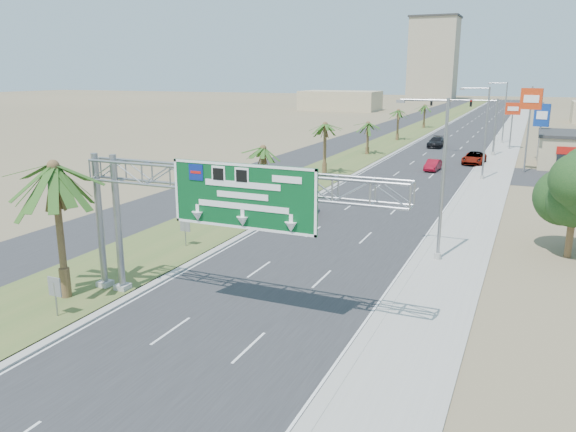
# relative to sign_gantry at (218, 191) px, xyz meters

# --- Properties ---
(ground) EXTENTS (600.00, 600.00, 0.00)m
(ground) POSITION_rel_sign_gantry_xyz_m (1.06, -9.93, -6.06)
(ground) COLOR #8C7A59
(ground) RESTS_ON ground
(road) EXTENTS (12.00, 300.00, 0.02)m
(road) POSITION_rel_sign_gantry_xyz_m (1.06, 100.07, -6.05)
(road) COLOR #28282B
(road) RESTS_ON ground
(sidewalk_right) EXTENTS (4.00, 300.00, 0.10)m
(sidewalk_right) POSITION_rel_sign_gantry_xyz_m (9.56, 100.07, -6.01)
(sidewalk_right) COLOR #9E9B93
(sidewalk_right) RESTS_ON ground
(median_grass) EXTENTS (7.00, 300.00, 0.12)m
(median_grass) POSITION_rel_sign_gantry_xyz_m (-8.94, 100.07, -6.00)
(median_grass) COLOR #46602A
(median_grass) RESTS_ON ground
(opposing_road) EXTENTS (8.00, 300.00, 0.02)m
(opposing_road) POSITION_rel_sign_gantry_xyz_m (-15.94, 100.07, -6.05)
(opposing_road) COLOR #28282B
(opposing_road) RESTS_ON ground
(sign_gantry) EXTENTS (16.75, 1.24, 7.50)m
(sign_gantry) POSITION_rel_sign_gantry_xyz_m (0.00, 0.00, 0.00)
(sign_gantry) COLOR gray
(sign_gantry) RESTS_ON ground
(palm_near) EXTENTS (5.70, 5.70, 8.35)m
(palm_near) POSITION_rel_sign_gantry_xyz_m (-8.14, -1.93, 0.87)
(palm_near) COLOR brown
(palm_near) RESTS_ON ground
(palm_row_b) EXTENTS (3.99, 3.99, 5.95)m
(palm_row_b) POSITION_rel_sign_gantry_xyz_m (-8.44, 22.07, -1.16)
(palm_row_b) COLOR brown
(palm_row_b) RESTS_ON ground
(palm_row_c) EXTENTS (3.99, 3.99, 6.75)m
(palm_row_c) POSITION_rel_sign_gantry_xyz_m (-8.44, 38.07, -0.39)
(palm_row_c) COLOR brown
(palm_row_c) RESTS_ON ground
(palm_row_d) EXTENTS (3.99, 3.99, 5.45)m
(palm_row_d) POSITION_rel_sign_gantry_xyz_m (-8.44, 56.07, -1.64)
(palm_row_d) COLOR brown
(palm_row_d) RESTS_ON ground
(palm_row_e) EXTENTS (3.99, 3.99, 6.15)m
(palm_row_e) POSITION_rel_sign_gantry_xyz_m (-8.44, 75.07, -0.97)
(palm_row_e) COLOR brown
(palm_row_e) RESTS_ON ground
(palm_row_f) EXTENTS (3.99, 3.99, 5.75)m
(palm_row_f) POSITION_rel_sign_gantry_xyz_m (-8.44, 100.07, -1.35)
(palm_row_f) COLOR brown
(palm_row_f) RESTS_ON ground
(streetlight_near) EXTENTS (3.27, 0.44, 10.00)m
(streetlight_near) POSITION_rel_sign_gantry_xyz_m (8.36, 12.07, -1.36)
(streetlight_near) COLOR gray
(streetlight_near) RESTS_ON ground
(streetlight_mid) EXTENTS (3.27, 0.44, 10.00)m
(streetlight_mid) POSITION_rel_sign_gantry_xyz_m (8.36, 42.07, -1.36)
(streetlight_mid) COLOR gray
(streetlight_mid) RESTS_ON ground
(streetlight_far) EXTENTS (3.27, 0.44, 10.00)m
(streetlight_far) POSITION_rel_sign_gantry_xyz_m (8.36, 78.07, -1.36)
(streetlight_far) COLOR gray
(streetlight_far) RESTS_ON ground
(signal_mast) EXTENTS (10.28, 0.71, 8.00)m
(signal_mast) POSITION_rel_sign_gantry_xyz_m (6.23, 62.05, -1.21)
(signal_mast) COLOR gray
(signal_mast) RESTS_ON ground
(oak_near) EXTENTS (4.50, 4.50, 6.80)m
(oak_near) POSITION_rel_sign_gantry_xyz_m (16.06, 16.07, -1.53)
(oak_near) COLOR brown
(oak_near) RESTS_ON ground
(median_signback_a) EXTENTS (0.75, 0.08, 2.08)m
(median_signback_a) POSITION_rel_sign_gantry_xyz_m (-6.74, -3.93, -4.61)
(median_signback_a) COLOR gray
(median_signback_a) RESTS_ON ground
(median_signback_b) EXTENTS (0.75, 0.08, 2.08)m
(median_signback_b) POSITION_rel_sign_gantry_xyz_m (-7.44, 8.07, -4.61)
(median_signback_b) COLOR gray
(median_signback_b) RESTS_ON ground
(tower_distant) EXTENTS (20.00, 16.00, 35.00)m
(tower_distant) POSITION_rel_sign_gantry_xyz_m (-30.94, 240.07, 11.44)
(tower_distant) COLOR tan
(tower_distant) RESTS_ON ground
(building_distant_left) EXTENTS (24.00, 14.00, 6.00)m
(building_distant_left) POSITION_rel_sign_gantry_xyz_m (-43.94, 150.07, -3.06)
(building_distant_left) COLOR tan
(building_distant_left) RESTS_ON ground
(car_left_lane) EXTENTS (2.64, 5.19, 1.69)m
(car_left_lane) POSITION_rel_sign_gantry_xyz_m (-3.44, 18.70, -5.21)
(car_left_lane) COLOR black
(car_left_lane) RESTS_ON ground
(car_mid_lane) EXTENTS (1.62, 4.10, 1.33)m
(car_mid_lane) POSITION_rel_sign_gantry_xyz_m (2.56, 46.02, -5.39)
(car_mid_lane) COLOR maroon
(car_mid_lane) RESTS_ON ground
(car_right_lane) EXTENTS (2.81, 5.64, 1.53)m
(car_right_lane) POSITION_rel_sign_gantry_xyz_m (6.56, 53.32, -5.29)
(car_right_lane) COLOR gray
(car_right_lane) RESTS_ON ground
(car_far) EXTENTS (2.37, 5.59, 1.61)m
(car_far) POSITION_rel_sign_gantry_xyz_m (-0.71, 68.67, -5.25)
(car_far) COLOR black
(car_far) RESTS_ON ground
(pole_sign_red_near) EXTENTS (2.40, 0.90, 9.96)m
(pole_sign_red_near) POSITION_rel_sign_gantry_xyz_m (12.67, 49.01, 1.85)
(pole_sign_red_near) COLOR gray
(pole_sign_red_near) RESTS_ON ground
(pole_sign_blue) EXTENTS (1.98, 0.96, 7.74)m
(pole_sign_blue) POSITION_rel_sign_gantry_xyz_m (14.06, 59.81, -0.32)
(pole_sign_blue) COLOR gray
(pole_sign_blue) RESTS_ON ground
(pole_sign_red_far) EXTENTS (2.20, 0.36, 7.29)m
(pole_sign_red_far) POSITION_rel_sign_gantry_xyz_m (10.06, 70.60, -0.35)
(pole_sign_red_far) COLOR gray
(pole_sign_red_far) RESTS_ON ground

